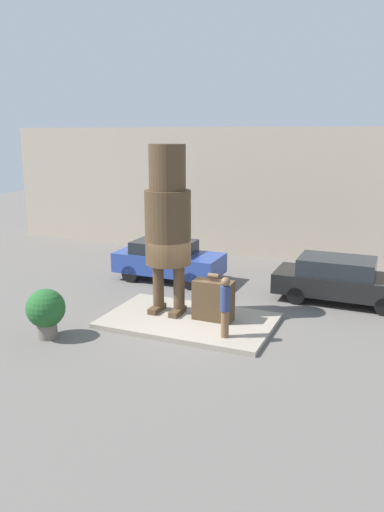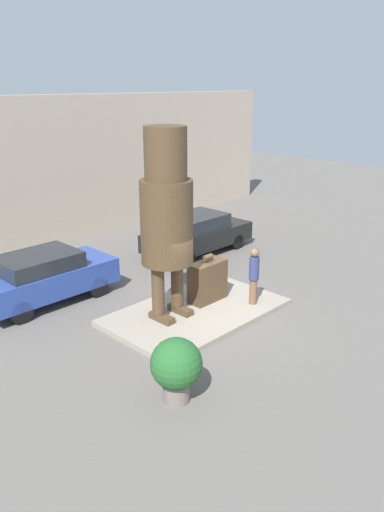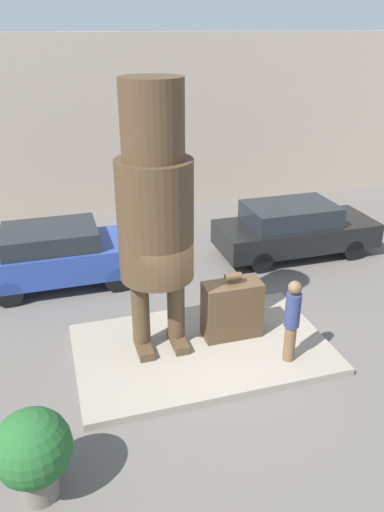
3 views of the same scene
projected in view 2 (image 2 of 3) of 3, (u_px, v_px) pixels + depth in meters
The scene contains 9 objects.
ground_plane at pixel (196, 314), 14.67m from camera, with size 60.00×60.00×0.00m, color #605B56.
pedestal at pixel (196, 312), 14.65m from camera, with size 5.17×3.18×0.15m.
building_backdrop at pixel (28, 174), 19.85m from camera, with size 28.00×0.60×6.00m.
statue_figure at pixel (166, 210), 13.25m from camera, with size 1.43×1.43×5.27m.
giant_suitcase at pixel (207, 281), 15.05m from camera, with size 1.22×0.56×1.47m.
tourist at pixel (254, 274), 14.71m from camera, with size 0.30×0.30×1.74m.
parked_car_blue at pixel (44, 276), 15.26m from camera, with size 4.23×1.86×1.59m.
parked_car_black at pixel (197, 233), 19.71m from camera, with size 4.61×1.87×1.56m.
planter_pot at pixel (176, 366), 10.44m from camera, with size 1.11×1.11×1.45m.
Camera 2 is at (-9.58, -9.21, 6.46)m, focal length 35.00 mm.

